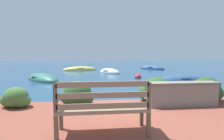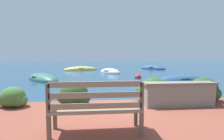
{
  "view_description": "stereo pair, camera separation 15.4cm",
  "coord_description": "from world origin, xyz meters",
  "px_view_note": "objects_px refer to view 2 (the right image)",
  "views": [
    {
      "loc": [
        -0.67,
        -5.07,
        1.56
      ],
      "look_at": [
        0.58,
        6.77,
        0.53
      ],
      "focal_mm": 28.0,
      "sensor_mm": 36.0,
      "label": 1
    },
    {
      "loc": [
        -0.51,
        -5.08,
        1.56
      ],
      "look_at": [
        0.58,
        6.77,
        0.53
      ],
      "focal_mm": 28.0,
      "sensor_mm": 36.0,
      "label": 2
    }
  ],
  "objects_px": {
    "rowboat_outer": "(81,70)",
    "mooring_buoy": "(138,77)",
    "rowboat_distant": "(153,69)",
    "park_bench": "(96,106)",
    "rowboat_far": "(110,72)",
    "rowboat_nearest": "(181,81)",
    "rowboat_mid": "(43,79)"
  },
  "relations": [
    {
      "from": "rowboat_mid",
      "to": "mooring_buoy",
      "type": "xyz_separation_m",
      "value": [
        6.15,
        0.31,
        0.01
      ]
    },
    {
      "from": "park_bench",
      "to": "rowboat_far",
      "type": "bearing_deg",
      "value": 76.36
    },
    {
      "from": "rowboat_nearest",
      "to": "rowboat_distant",
      "type": "height_order",
      "value": "rowboat_distant"
    },
    {
      "from": "park_bench",
      "to": "rowboat_mid",
      "type": "height_order",
      "value": "park_bench"
    },
    {
      "from": "park_bench",
      "to": "mooring_buoy",
      "type": "bearing_deg",
      "value": 63.89
    },
    {
      "from": "rowboat_nearest",
      "to": "rowboat_mid",
      "type": "relative_size",
      "value": 0.97
    },
    {
      "from": "rowboat_nearest",
      "to": "rowboat_outer",
      "type": "distance_m",
      "value": 10.54
    },
    {
      "from": "rowboat_outer",
      "to": "rowboat_nearest",
      "type": "bearing_deg",
      "value": 112.63
    },
    {
      "from": "rowboat_mid",
      "to": "rowboat_distant",
      "type": "relative_size",
      "value": 1.2
    },
    {
      "from": "rowboat_outer",
      "to": "rowboat_distant",
      "type": "distance_m",
      "value": 7.8
    },
    {
      "from": "park_bench",
      "to": "rowboat_distant",
      "type": "distance_m",
      "value": 16.87
    },
    {
      "from": "park_bench",
      "to": "rowboat_far",
      "type": "height_order",
      "value": "park_bench"
    },
    {
      "from": "rowboat_far",
      "to": "rowboat_distant",
      "type": "distance_m",
      "value": 6.2
    },
    {
      "from": "rowboat_distant",
      "to": "mooring_buoy",
      "type": "xyz_separation_m",
      "value": [
        -3.4,
        -7.09,
        0.01
      ]
    },
    {
      "from": "rowboat_nearest",
      "to": "mooring_buoy",
      "type": "xyz_separation_m",
      "value": [
        -2.02,
        1.97,
        0.01
      ]
    },
    {
      "from": "rowboat_nearest",
      "to": "rowboat_mid",
      "type": "xyz_separation_m",
      "value": [
        -8.16,
        1.67,
        -0.0
      ]
    },
    {
      "from": "park_bench",
      "to": "rowboat_nearest",
      "type": "xyz_separation_m",
      "value": [
        4.83,
        6.61,
        -0.64
      ]
    },
    {
      "from": "rowboat_far",
      "to": "rowboat_distant",
      "type": "xyz_separation_m",
      "value": [
        5.01,
        3.65,
        0.0
      ]
    },
    {
      "from": "park_bench",
      "to": "rowboat_far",
      "type": "xyz_separation_m",
      "value": [
        1.2,
        12.02,
        -0.64
      ]
    },
    {
      "from": "rowboat_nearest",
      "to": "park_bench",
      "type": "bearing_deg",
      "value": 44.5
    },
    {
      "from": "rowboat_far",
      "to": "mooring_buoy",
      "type": "height_order",
      "value": "rowboat_far"
    },
    {
      "from": "rowboat_distant",
      "to": "mooring_buoy",
      "type": "bearing_deg",
      "value": 109.3
    },
    {
      "from": "rowboat_far",
      "to": "rowboat_distant",
      "type": "height_order",
      "value": "rowboat_distant"
    },
    {
      "from": "mooring_buoy",
      "to": "rowboat_nearest",
      "type": "bearing_deg",
      "value": -44.41
    },
    {
      "from": "park_bench",
      "to": "rowboat_mid",
      "type": "distance_m",
      "value": 8.95
    },
    {
      "from": "rowboat_outer",
      "to": "mooring_buoy",
      "type": "distance_m",
      "value": 7.76
    },
    {
      "from": "park_bench",
      "to": "rowboat_distant",
      "type": "bearing_deg",
      "value": 60.44
    },
    {
      "from": "rowboat_mid",
      "to": "mooring_buoy",
      "type": "height_order",
      "value": "rowboat_mid"
    },
    {
      "from": "park_bench",
      "to": "mooring_buoy",
      "type": "xyz_separation_m",
      "value": [
        2.82,
        8.58,
        -0.63
      ]
    },
    {
      "from": "rowboat_nearest",
      "to": "rowboat_mid",
      "type": "height_order",
      "value": "rowboat_nearest"
    },
    {
      "from": "rowboat_mid",
      "to": "rowboat_distant",
      "type": "distance_m",
      "value": 12.08
    },
    {
      "from": "mooring_buoy",
      "to": "park_bench",
      "type": "bearing_deg",
      "value": -108.18
    }
  ]
}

